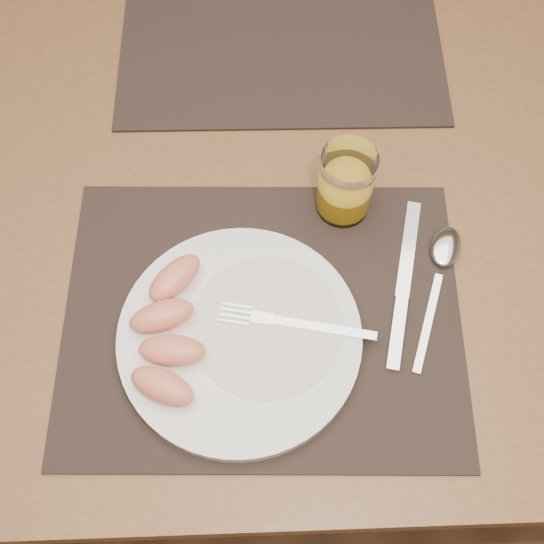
{
  "coord_description": "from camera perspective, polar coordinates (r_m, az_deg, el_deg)",
  "views": [
    {
      "loc": [
        -0.02,
        -0.52,
        1.47
      ],
      "look_at": [
        -0.01,
        -0.17,
        0.77
      ],
      "focal_mm": 45.0,
      "sensor_mm": 36.0,
      "label": 1
    }
  ],
  "objects": [
    {
      "name": "fork",
      "position": [
        0.75,
        0.97,
        -4.18
      ],
      "size": [
        0.17,
        0.05,
        0.0
      ],
      "color": "silver",
      "rests_on": "plate"
    },
    {
      "name": "placemat_near",
      "position": [
        0.78,
        -0.8,
        -3.77
      ],
      "size": [
        0.46,
        0.37,
        0.0
      ],
      "primitive_type": "cube",
      "rotation": [
        0.0,
        0.0,
        -0.04
      ],
      "color": "#2C211B",
      "rests_on": "table"
    },
    {
      "name": "plate",
      "position": [
        0.76,
        -2.72,
        -5.48
      ],
      "size": [
        0.27,
        0.27,
        0.02
      ],
      "primitive_type": "cylinder",
      "color": "white",
      "rests_on": "placemat_near"
    },
    {
      "name": "grapefruit_wedges",
      "position": [
        0.74,
        -8.71,
        -4.93
      ],
      "size": [
        0.09,
        0.19,
        0.03
      ],
      "color": "#E9805F",
      "rests_on": "plate"
    },
    {
      "name": "placemat_far",
      "position": [
        1.03,
        0.72,
        19.52
      ],
      "size": [
        0.46,
        0.36,
        0.0
      ],
      "primitive_type": "cube",
      "rotation": [
        0.0,
        0.0,
        -0.02
      ],
      "color": "#2C211B",
      "rests_on": "table"
    },
    {
      "name": "juice_glass",
      "position": [
        0.81,
        6.16,
        7.17
      ],
      "size": [
        0.06,
        0.06,
        0.1
      ],
      "color": "white",
      "rests_on": "placemat_near"
    },
    {
      "name": "ground",
      "position": [
        1.56,
        0.08,
        -6.91
      ],
      "size": [
        5.0,
        5.0,
        0.0
      ],
      "primitive_type": "plane",
      "color": "brown",
      "rests_on": "ground"
    },
    {
      "name": "plate_dressing",
      "position": [
        0.75,
        -0.47,
        -4.46
      ],
      "size": [
        0.17,
        0.17,
        0.0
      ],
      "color": "white",
      "rests_on": "plate"
    },
    {
      "name": "knife",
      "position": [
        0.8,
        10.82,
        -2.01
      ],
      "size": [
        0.07,
        0.22,
        0.01
      ],
      "color": "silver",
      "rests_on": "placemat_near"
    },
    {
      "name": "spoon",
      "position": [
        0.83,
        14.14,
        1.2
      ],
      "size": [
        0.08,
        0.19,
        0.01
      ],
      "color": "silver",
      "rests_on": "placemat_near"
    },
    {
      "name": "table",
      "position": [
        0.96,
        0.13,
        6.54
      ],
      "size": [
        1.4,
        0.9,
        0.75
      ],
      "color": "brown",
      "rests_on": "ground"
    }
  ]
}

